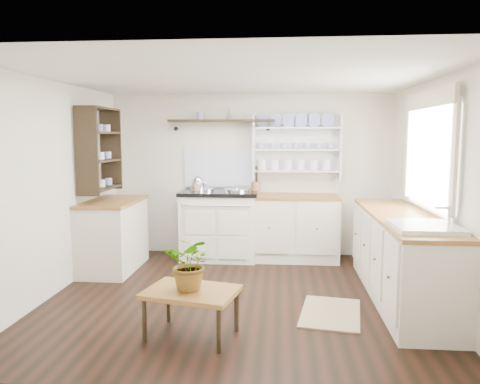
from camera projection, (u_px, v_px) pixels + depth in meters
The scene contains 19 objects.
floor at pixel (239, 297), 5.00m from camera, with size 4.00×3.80×0.01m, color black.
wall_back at pixel (251, 175), 6.74m from camera, with size 4.00×0.02×2.30m, color beige.
wall_right at pixel (437, 192), 4.69m from camera, with size 0.02×3.80×2.30m, color beige.
wall_left at pixel (54, 188), 5.03m from camera, with size 0.02×3.80×2.30m, color beige.
ceiling at pixel (239, 77), 4.72m from camera, with size 4.00×3.80×0.01m, color white.
window at pixel (429, 150), 4.79m from camera, with size 0.08×1.55×1.22m.
aga_cooker at pixel (220, 224), 6.53m from camera, with size 1.07×0.74×0.98m.
back_cabinets at pixel (292, 227), 6.47m from camera, with size 1.27×0.63×0.90m.
right_cabinets at pixel (401, 256), 4.89m from camera, with size 0.62×2.43×0.90m.
belfast_sink at pixel (424, 240), 4.11m from camera, with size 0.55×0.60×0.45m.
left_cabinets at pixel (113, 234), 5.98m from camera, with size 0.62×1.13×0.90m.
plate_rack at pixel (296, 147), 6.60m from camera, with size 1.20×0.22×0.90m.
high_shelf at pixel (222, 122), 6.56m from camera, with size 1.50×0.29×0.16m.
left_shelving at pixel (99, 149), 5.86m from camera, with size 0.28×0.80×1.05m, color black.
kettle at pixel (198, 185), 6.37m from camera, with size 0.19×0.19×0.23m, color silver, non-canonical shape.
utensil_crock at pixel (256, 188), 6.53m from camera, with size 0.13×0.13×0.16m, color brown.
center_table at pixel (191, 295), 3.97m from camera, with size 0.86×0.70×0.41m.
potted_plant at pixel (191, 263), 3.94m from camera, with size 0.42×0.36×0.46m, color #3F7233.
floor_rug at pixel (331, 313), 4.52m from camera, with size 0.55×0.85×0.02m, color olive.
Camera 1 is at (0.43, -4.81, 1.72)m, focal length 35.00 mm.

